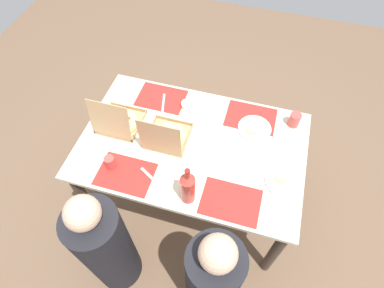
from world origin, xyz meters
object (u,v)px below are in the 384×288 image
(diner_left_seat, at_px, (212,279))
(diner_right_seat, at_px, (106,247))
(cup_clear_left, at_px, (294,120))
(soda_bottle, at_px, (188,187))
(condiment_bowl, at_px, (188,105))
(cup_red, at_px, (110,162))
(plate_near_right, at_px, (281,182))
(pizza_box_corner_left, at_px, (119,122))
(plate_far_right, at_px, (254,129))
(pizza_box_corner_right, at_px, (167,137))

(diner_left_seat, xyz_separation_m, diner_right_seat, (0.69, -0.00, 0.01))
(cup_clear_left, distance_m, diner_right_seat, 1.53)
(soda_bottle, relative_size, condiment_bowl, 3.37)
(cup_red, distance_m, diner_right_seat, 0.54)
(plate_near_right, xyz_separation_m, condiment_bowl, (0.75, -0.44, 0.01))
(pizza_box_corner_left, distance_m, plate_far_right, 0.95)
(diner_left_seat, bearing_deg, pizza_box_corner_left, -40.87)
(diner_right_seat, bearing_deg, pizza_box_corner_right, -103.20)
(plate_far_right, relative_size, cup_clear_left, 2.24)
(cup_red, bearing_deg, pizza_box_corner_left, -75.77)
(pizza_box_corner_left, height_order, cup_clear_left, pizza_box_corner_left)
(condiment_bowl, distance_m, diner_right_seat, 1.12)
(pizza_box_corner_left, distance_m, diner_left_seat, 1.20)
(cup_red, bearing_deg, cup_clear_left, -148.13)
(cup_red, height_order, condiment_bowl, cup_red)
(pizza_box_corner_left, distance_m, soda_bottle, 0.75)
(cup_red, xyz_separation_m, diner_left_seat, (-0.80, 0.44, -0.29))
(cup_red, height_order, diner_left_seat, diner_left_seat)
(cup_red, distance_m, condiment_bowl, 0.71)
(plate_far_right, xyz_separation_m, cup_clear_left, (-0.26, -0.12, 0.04))
(pizza_box_corner_right, height_order, plate_far_right, pizza_box_corner_right)
(soda_bottle, distance_m, cup_red, 0.55)
(condiment_bowl, bearing_deg, soda_bottle, 106.74)
(plate_near_right, relative_size, cup_clear_left, 1.90)
(plate_far_right, distance_m, cup_clear_left, 0.29)
(plate_near_right, height_order, cup_red, cup_red)
(plate_far_right, relative_size, soda_bottle, 0.73)
(plate_far_right, xyz_separation_m, diner_left_seat, (0.04, 1.00, -0.25))
(pizza_box_corner_right, height_order, diner_left_seat, diner_left_seat)
(diner_left_seat, bearing_deg, plate_far_right, -92.38)
(condiment_bowl, bearing_deg, cup_red, 62.44)
(pizza_box_corner_left, bearing_deg, plate_near_right, 173.34)
(pizza_box_corner_left, xyz_separation_m, plate_far_right, (-0.92, -0.24, -0.04))
(diner_left_seat, bearing_deg, pizza_box_corner_right, -54.76)
(pizza_box_corner_right, distance_m, cup_clear_left, 0.91)
(diner_left_seat, distance_m, diner_right_seat, 0.69)
(cup_clear_left, bearing_deg, soda_bottle, 53.66)
(plate_far_right, height_order, cup_clear_left, cup_clear_left)
(plate_near_right, relative_size, diner_left_seat, 0.18)
(pizza_box_corner_left, relative_size, diner_right_seat, 0.28)
(pizza_box_corner_left, xyz_separation_m, diner_left_seat, (-0.88, 0.76, -0.29))
(pizza_box_corner_left, height_order, diner_right_seat, diner_right_seat)
(pizza_box_corner_left, bearing_deg, diner_right_seat, 104.09)
(soda_bottle, bearing_deg, pizza_box_corner_left, -32.49)
(cup_clear_left, xyz_separation_m, condiment_bowl, (0.77, 0.05, -0.03))
(pizza_box_corner_right, height_order, plate_near_right, pizza_box_corner_right)
(pizza_box_corner_right, height_order, pizza_box_corner_left, same)
(soda_bottle, xyz_separation_m, diner_right_seat, (0.43, 0.37, -0.37))
(soda_bottle, distance_m, diner_right_seat, 0.68)
(plate_near_right, bearing_deg, cup_red, 9.95)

